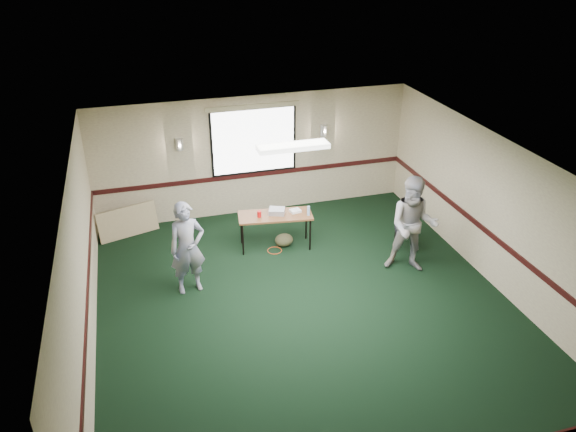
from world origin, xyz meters
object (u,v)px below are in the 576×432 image
object	(u,v)px
conference_chair	(405,225)
person_left	(187,248)
person_right	(413,225)
folding_table	(275,217)
projector	(277,211)

from	to	relation	value
conference_chair	person_left	distance (m)	4.43
person_left	person_right	xyz separation A→B (m)	(4.10, -0.48, 0.08)
folding_table	person_right	xyz separation A→B (m)	(2.24, -1.52, 0.27)
projector	person_left	world-z (taller)	person_left
conference_chair	person_left	size ratio (longest dim) A/B	0.48
conference_chair	person_right	distance (m)	0.98
projector	conference_chair	size ratio (longest dim) A/B	0.37
person_left	person_right	world-z (taller)	person_right
conference_chair	person_left	bearing A→B (deg)	-156.81
folding_table	conference_chair	xyz separation A→B (m)	(2.54, -0.71, -0.19)
folding_table	projector	size ratio (longest dim) A/B	4.93
person_left	person_right	size ratio (longest dim) A/B	0.91
conference_chair	person_right	world-z (taller)	person_right
projector	person_right	bearing A→B (deg)	-15.91
conference_chair	person_right	size ratio (longest dim) A/B	0.44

